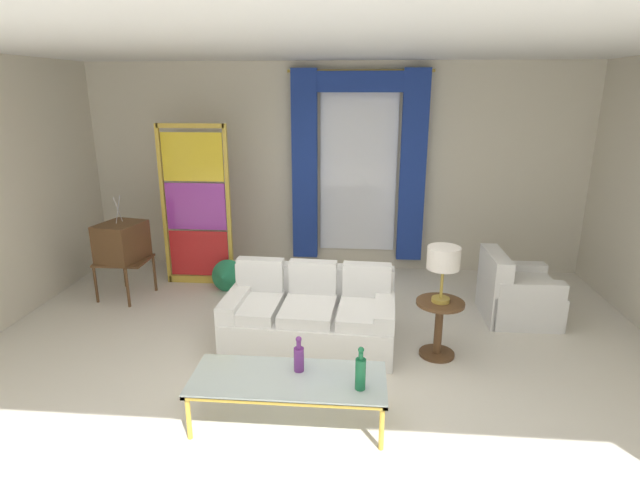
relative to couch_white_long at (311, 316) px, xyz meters
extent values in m
plane|color=silver|center=(0.10, -0.56, -0.30)|extent=(16.00, 16.00, 0.00)
cube|color=beige|center=(0.10, 2.50, 1.20)|extent=(8.00, 0.12, 3.00)
cube|color=white|center=(0.10, 0.24, 2.72)|extent=(8.00, 7.60, 0.04)
cube|color=white|center=(0.45, 2.42, 1.25)|extent=(1.10, 0.02, 2.50)
cylinder|color=gold|center=(0.45, 2.34, 2.56)|extent=(2.00, 0.04, 0.04)
cube|color=navy|center=(-0.32, 2.32, 1.25)|extent=(0.36, 0.12, 2.70)
cube|color=navy|center=(1.22, 2.32, 1.25)|extent=(0.36, 0.12, 2.70)
cube|color=navy|center=(0.45, 2.32, 2.42)|extent=(1.80, 0.10, 0.28)
cube|color=white|center=(0.00, -0.09, -0.11)|extent=(1.79, 0.99, 0.38)
cube|color=white|center=(0.02, 0.28, 0.09)|extent=(1.75, 0.29, 0.78)
cube|color=white|center=(0.77, -0.13, -0.02)|extent=(0.25, 0.86, 0.56)
cube|color=white|center=(-0.78, -0.05, -0.02)|extent=(0.25, 0.86, 0.56)
cube|color=white|center=(0.57, -0.17, 0.14)|extent=(0.57, 0.77, 0.12)
cube|color=white|center=(0.59, 0.15, 0.36)|extent=(0.52, 0.17, 0.40)
cube|color=white|center=(-0.01, -0.14, 0.14)|extent=(0.57, 0.77, 0.12)
cube|color=white|center=(0.01, 0.18, 0.36)|extent=(0.52, 0.17, 0.40)
cube|color=white|center=(-0.59, -0.11, 0.14)|extent=(0.57, 0.77, 0.12)
cube|color=white|center=(-0.57, 0.21, 0.36)|extent=(0.52, 0.17, 0.40)
cube|color=silver|center=(-0.04, -1.38, 0.10)|extent=(1.57, 0.63, 0.02)
cube|color=gold|center=(-0.04, -1.09, 0.08)|extent=(1.57, 0.04, 0.03)
cube|color=gold|center=(-0.04, -1.67, 0.08)|extent=(1.57, 0.04, 0.03)
cube|color=gold|center=(-0.80, -1.38, 0.08)|extent=(0.04, 0.63, 0.03)
cube|color=gold|center=(0.72, -1.38, 0.08)|extent=(0.04, 0.63, 0.03)
cylinder|color=gold|center=(-0.78, -1.11, -0.11)|extent=(0.04, 0.04, 0.38)
cylinder|color=gold|center=(0.70, -1.11, -0.11)|extent=(0.04, 0.04, 0.38)
cylinder|color=gold|center=(-0.78, -1.65, -0.11)|extent=(0.04, 0.04, 0.38)
cylinder|color=gold|center=(0.70, -1.65, -0.11)|extent=(0.04, 0.04, 0.38)
cylinder|color=#196B3D|center=(0.54, -1.49, 0.23)|extent=(0.08, 0.08, 0.25)
cylinder|color=#196B3D|center=(0.54, -1.49, 0.39)|extent=(0.04, 0.04, 0.06)
sphere|color=#196B3D|center=(0.54, -1.49, 0.44)|extent=(0.05, 0.05, 0.05)
cylinder|color=#753384|center=(0.03, -1.27, 0.21)|extent=(0.08, 0.08, 0.20)
cylinder|color=#753384|center=(0.03, -1.27, 0.34)|extent=(0.04, 0.04, 0.06)
sphere|color=#753384|center=(0.03, -1.27, 0.39)|extent=(0.05, 0.05, 0.05)
cube|color=brown|center=(-2.54, 1.04, 0.20)|extent=(0.62, 0.54, 0.03)
cylinder|color=brown|center=(-2.83, 0.82, -0.05)|extent=(0.04, 0.04, 0.50)
cylinder|color=brown|center=(-2.71, 1.37, -0.05)|extent=(0.04, 0.04, 0.50)
cylinder|color=brown|center=(-2.36, 0.72, -0.05)|extent=(0.04, 0.04, 0.50)
cylinder|color=brown|center=(-2.24, 1.26, -0.05)|extent=(0.04, 0.04, 0.50)
cube|color=brown|center=(-2.54, 1.04, 0.45)|extent=(0.59, 0.65, 0.48)
cube|color=black|center=(-2.76, 1.09, 0.47)|extent=(0.10, 0.39, 0.30)
cylinder|color=gold|center=(-2.78, 1.01, 0.28)|extent=(0.02, 0.04, 0.04)
cylinder|color=gold|center=(-2.75, 1.17, 0.28)|extent=(0.02, 0.04, 0.04)
cylinder|color=silver|center=(-2.54, 1.04, 0.87)|extent=(0.04, 0.13, 0.34)
cylinder|color=silver|center=(-2.54, 1.04, 0.87)|extent=(0.04, 0.13, 0.34)
cube|color=white|center=(2.41, 0.80, -0.10)|extent=(0.81, 0.81, 0.40)
cube|color=white|center=(2.41, 0.80, 0.15)|extent=(0.69, 0.69, 0.10)
cube|color=white|center=(2.09, 0.80, 0.10)|extent=(0.21, 0.80, 0.80)
cube|color=white|center=(2.41, 1.12, -0.01)|extent=(0.74, 0.19, 0.58)
cube|color=white|center=(2.41, 0.48, -0.01)|extent=(0.74, 0.19, 0.58)
cube|color=gold|center=(-2.17, 1.60, 0.80)|extent=(0.05, 0.05, 2.20)
cube|color=gold|center=(-1.27, 1.60, 0.80)|extent=(0.05, 0.05, 2.20)
cube|color=gold|center=(-1.72, 1.60, 1.87)|extent=(0.90, 0.05, 0.06)
cube|color=gold|center=(-1.72, 1.60, -0.25)|extent=(0.90, 0.05, 0.10)
cube|color=red|center=(-1.72, 1.60, 0.13)|extent=(0.82, 0.02, 0.64)
cube|color=purple|center=(-1.72, 1.60, 0.80)|extent=(0.82, 0.02, 0.64)
cube|color=yellow|center=(-1.72, 1.60, 1.46)|extent=(0.82, 0.02, 0.64)
cylinder|color=beige|center=(-1.27, 1.41, -0.27)|extent=(0.16, 0.16, 0.06)
ellipsoid|color=#18639D|center=(-1.27, 1.41, -0.16)|extent=(0.18, 0.32, 0.20)
sphere|color=#18639D|center=(-1.27, 1.55, -0.05)|extent=(0.09, 0.09, 0.09)
cone|color=gold|center=(-1.27, 1.61, -0.05)|extent=(0.02, 0.04, 0.02)
cone|color=#268A57|center=(-1.27, 1.23, -0.06)|extent=(0.44, 0.40, 0.50)
cylinder|color=brown|center=(1.32, -0.18, 0.28)|extent=(0.48, 0.48, 0.03)
cylinder|color=brown|center=(1.32, -0.18, -0.01)|extent=(0.08, 0.08, 0.55)
cylinder|color=brown|center=(1.32, -0.18, -0.29)|extent=(0.36, 0.36, 0.03)
cylinder|color=#B29338|center=(1.32, -0.18, 0.31)|extent=(0.18, 0.18, 0.04)
cylinder|color=#B29338|center=(1.32, -0.18, 0.51)|extent=(0.03, 0.03, 0.36)
cylinder|color=silver|center=(1.32, -0.18, 0.75)|extent=(0.32, 0.32, 0.22)
camera|label=1|loc=(0.51, -4.90, 2.32)|focal=28.38mm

